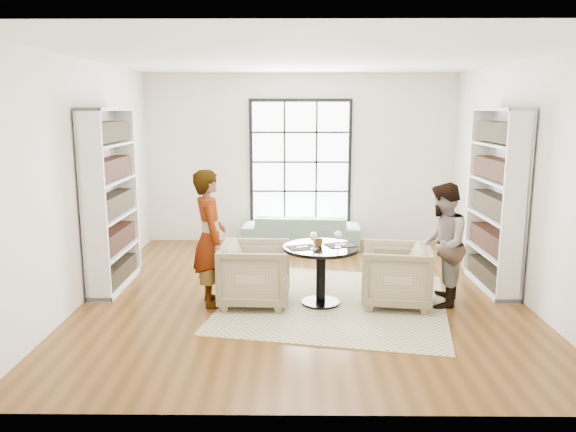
{
  "coord_description": "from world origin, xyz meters",
  "views": [
    {
      "loc": [
        -0.12,
        -7.06,
        2.39
      ],
      "look_at": [
        -0.2,
        0.4,
        0.96
      ],
      "focal_mm": 35.0,
      "sensor_mm": 36.0,
      "label": 1
    }
  ],
  "objects_px": {
    "pedestal_table": "(321,262)",
    "armchair_left": "(255,274)",
    "person_left": "(210,238)",
    "wine_glass_right": "(338,236)",
    "flower_centerpiece": "(319,238)",
    "armchair_right": "(395,275)",
    "wine_glass_left": "(314,237)",
    "sofa": "(301,231)",
    "person_right": "(442,245)"
  },
  "relations": [
    {
      "from": "armchair_left",
      "to": "armchair_right",
      "type": "bearing_deg",
      "value": -88.25
    },
    {
      "from": "person_left",
      "to": "person_right",
      "type": "height_order",
      "value": "person_left"
    },
    {
      "from": "sofa",
      "to": "armchair_right",
      "type": "bearing_deg",
      "value": 114.69
    },
    {
      "from": "armchair_right",
      "to": "person_right",
      "type": "xyz_separation_m",
      "value": [
        0.55,
        0.0,
        0.38
      ]
    },
    {
      "from": "armchair_right",
      "to": "person_right",
      "type": "bearing_deg",
      "value": 98.18
    },
    {
      "from": "pedestal_table",
      "to": "armchair_left",
      "type": "xyz_separation_m",
      "value": [
        -0.81,
        0.01,
        -0.15
      ]
    },
    {
      "from": "armchair_right",
      "to": "wine_glass_right",
      "type": "height_order",
      "value": "wine_glass_right"
    },
    {
      "from": "sofa",
      "to": "armchair_left",
      "type": "distance_m",
      "value": 2.93
    },
    {
      "from": "flower_centerpiece",
      "to": "person_left",
      "type": "bearing_deg",
      "value": 179.95
    },
    {
      "from": "armchair_left",
      "to": "person_right",
      "type": "relative_size",
      "value": 0.56
    },
    {
      "from": "pedestal_table",
      "to": "person_left",
      "type": "relative_size",
      "value": 0.55
    },
    {
      "from": "armchair_left",
      "to": "flower_centerpiece",
      "type": "distance_m",
      "value": 0.9
    },
    {
      "from": "pedestal_table",
      "to": "person_left",
      "type": "xyz_separation_m",
      "value": [
        -1.36,
        0.01,
        0.3
      ]
    },
    {
      "from": "armchair_right",
      "to": "sofa",
      "type": "bearing_deg",
      "value": -150.63
    },
    {
      "from": "wine_glass_left",
      "to": "sofa",
      "type": "bearing_deg",
      "value": 91.96
    },
    {
      "from": "armchair_left",
      "to": "wine_glass_left",
      "type": "relative_size",
      "value": 3.96
    },
    {
      "from": "pedestal_table",
      "to": "flower_centerpiece",
      "type": "height_order",
      "value": "flower_centerpiece"
    },
    {
      "from": "person_right",
      "to": "pedestal_table",
      "type": "bearing_deg",
      "value": -71.64
    },
    {
      "from": "armchair_left",
      "to": "armchair_right",
      "type": "relative_size",
      "value": 1.02
    },
    {
      "from": "armchair_left",
      "to": "person_left",
      "type": "bearing_deg",
      "value": 92.12
    },
    {
      "from": "armchair_left",
      "to": "wine_glass_right",
      "type": "distance_m",
      "value": 1.13
    },
    {
      "from": "armchair_left",
      "to": "pedestal_table",
      "type": "bearing_deg",
      "value": -88.84
    },
    {
      "from": "armchair_left",
      "to": "wine_glass_right",
      "type": "bearing_deg",
      "value": -92.47
    },
    {
      "from": "pedestal_table",
      "to": "wine_glass_right",
      "type": "height_order",
      "value": "wine_glass_right"
    },
    {
      "from": "person_right",
      "to": "wine_glass_left",
      "type": "distance_m",
      "value": 1.58
    },
    {
      "from": "sofa",
      "to": "armchair_left",
      "type": "relative_size",
      "value": 2.36
    },
    {
      "from": "pedestal_table",
      "to": "flower_centerpiece",
      "type": "distance_m",
      "value": 0.3
    },
    {
      "from": "sofa",
      "to": "armchair_right",
      "type": "distance_m",
      "value": 3.09
    },
    {
      "from": "pedestal_table",
      "to": "flower_centerpiece",
      "type": "relative_size",
      "value": 4.59
    },
    {
      "from": "pedestal_table",
      "to": "person_left",
      "type": "distance_m",
      "value": 1.39
    },
    {
      "from": "pedestal_table",
      "to": "armchair_right",
      "type": "distance_m",
      "value": 0.93
    },
    {
      "from": "pedestal_table",
      "to": "person_right",
      "type": "xyz_separation_m",
      "value": [
        1.46,
        0.0,
        0.22
      ]
    },
    {
      "from": "flower_centerpiece",
      "to": "sofa",
      "type": "bearing_deg",
      "value": 93.47
    },
    {
      "from": "sofa",
      "to": "wine_glass_left",
      "type": "height_order",
      "value": "wine_glass_left"
    },
    {
      "from": "armchair_left",
      "to": "person_right",
      "type": "xyz_separation_m",
      "value": [
        2.27,
        -0.01,
        0.37
      ]
    },
    {
      "from": "sofa",
      "to": "pedestal_table",
      "type": "bearing_deg",
      "value": 97.5
    },
    {
      "from": "person_right",
      "to": "wine_glass_left",
      "type": "xyz_separation_m",
      "value": [
        -1.56,
        -0.16,
        0.13
      ]
    },
    {
      "from": "armchair_left",
      "to": "wine_glass_left",
      "type": "height_order",
      "value": "wine_glass_left"
    },
    {
      "from": "wine_glass_left",
      "to": "flower_centerpiece",
      "type": "bearing_deg",
      "value": 67.19
    },
    {
      "from": "armchair_right",
      "to": "person_left",
      "type": "distance_m",
      "value": 2.32
    },
    {
      "from": "armchair_left",
      "to": "flower_centerpiece",
      "type": "bearing_deg",
      "value": -87.96
    },
    {
      "from": "sofa",
      "to": "wine_glass_left",
      "type": "distance_m",
      "value": 3.1
    },
    {
      "from": "pedestal_table",
      "to": "wine_glass_left",
      "type": "distance_m",
      "value": 0.4
    },
    {
      "from": "wine_glass_left",
      "to": "flower_centerpiece",
      "type": "xyz_separation_m",
      "value": [
        0.07,
        0.17,
        -0.05
      ]
    },
    {
      "from": "wine_glass_right",
      "to": "flower_centerpiece",
      "type": "bearing_deg",
      "value": 160.55
    },
    {
      "from": "person_left",
      "to": "flower_centerpiece",
      "type": "height_order",
      "value": "person_left"
    },
    {
      "from": "armchair_left",
      "to": "wine_glass_left",
      "type": "xyz_separation_m",
      "value": [
        0.71,
        -0.17,
        0.51
      ]
    },
    {
      "from": "wine_glass_left",
      "to": "flower_centerpiece",
      "type": "height_order",
      "value": "wine_glass_left"
    },
    {
      "from": "sofa",
      "to": "armchair_left",
      "type": "height_order",
      "value": "armchair_left"
    },
    {
      "from": "person_left",
      "to": "flower_centerpiece",
      "type": "bearing_deg",
      "value": -106.3
    }
  ]
}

